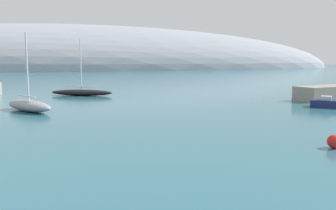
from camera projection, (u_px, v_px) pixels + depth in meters
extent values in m
ellipsoid|color=#999EA8|center=(69.00, 69.00, 178.10)|extent=(287.22, 84.56, 43.11)
ellipsoid|color=gray|center=(29.00, 106.00, 33.35)|extent=(5.47, 6.58, 1.03)
cylinder|color=silver|center=(27.00, 67.00, 32.90)|extent=(0.15, 0.15, 6.16)
cube|color=silver|center=(27.00, 96.00, 33.44)|extent=(1.84, 2.52, 0.10)
ellipsoid|color=black|center=(82.00, 93.00, 47.68)|extent=(8.43, 4.97, 0.81)
cylinder|color=silver|center=(81.00, 65.00, 47.22)|extent=(0.15, 0.15, 6.56)
cube|color=silver|center=(79.00, 87.00, 47.64)|extent=(3.51, 1.56, 0.10)
cube|color=navy|center=(333.00, 104.00, 35.75)|extent=(4.08, 3.82, 0.74)
cube|color=#B2B7C1|center=(326.00, 98.00, 35.94)|extent=(1.34, 1.34, 0.40)
sphere|color=red|center=(334.00, 141.00, 19.51)|extent=(0.74, 0.74, 0.74)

